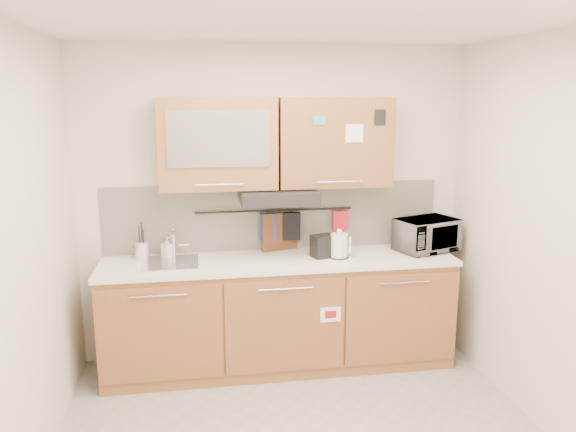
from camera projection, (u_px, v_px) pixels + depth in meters
name	position (u px, v px, depth m)	size (l,w,h in m)	color
ceiling	(311.00, 18.00, 2.97)	(3.20, 3.20, 0.00)	white
wall_back	(274.00, 205.00, 4.69)	(3.20, 3.20, 0.00)	silver
wall_left	(15.00, 267.00, 3.00)	(3.00, 3.00, 0.00)	silver
wall_right	(560.00, 243.00, 3.49)	(3.00, 3.00, 0.00)	silver
base_cabinet	(280.00, 319.00, 4.59)	(2.80, 0.64, 0.88)	#A4633A
countertop	(279.00, 261.00, 4.48)	(2.82, 0.62, 0.04)	white
backsplash	(274.00, 217.00, 4.70)	(2.80, 0.02, 0.56)	silver
upper_cabinets	(276.00, 143.00, 4.41)	(1.82, 0.37, 0.70)	#A4633A
range_hood	(278.00, 196.00, 4.43)	(0.60, 0.46, 0.10)	black
sink	(171.00, 262.00, 4.36)	(0.42, 0.40, 0.26)	silver
utensil_rail	(275.00, 210.00, 4.65)	(0.02, 0.02, 1.30)	black
utensil_crock	(142.00, 250.00, 4.45)	(0.15, 0.15, 0.30)	silver
kettle	(339.00, 246.00, 4.48)	(0.18, 0.16, 0.24)	silver
toaster	(326.00, 245.00, 4.52)	(0.26, 0.20, 0.18)	black
microwave	(426.00, 235.00, 4.68)	(0.49, 0.33, 0.27)	#999999
soap_bottle	(167.00, 247.00, 4.49)	(0.08, 0.08, 0.17)	#999999
cutting_board	(280.00, 235.00, 4.69)	(0.31, 0.02, 0.38)	brown
oven_mitt	(268.00, 227.00, 4.66)	(0.14, 0.03, 0.23)	#213C99
dark_pouch	(292.00, 226.00, 4.69)	(0.15, 0.04, 0.23)	black
pot_holder	(340.00, 220.00, 4.75)	(0.13, 0.02, 0.16)	red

